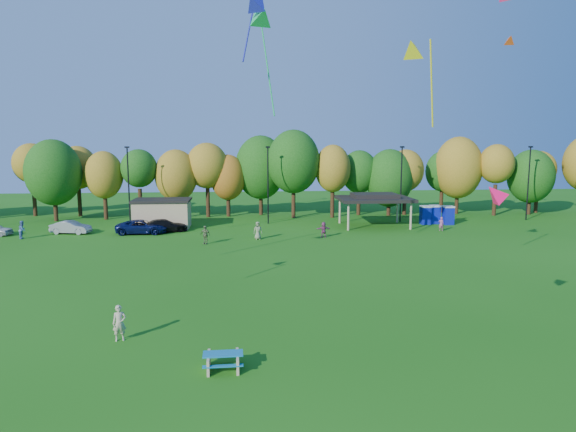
{
  "coord_description": "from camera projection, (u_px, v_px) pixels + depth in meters",
  "views": [
    {
      "loc": [
        -0.87,
        -20.04,
        9.6
      ],
      "look_at": [
        1.4,
        6.0,
        5.81
      ],
      "focal_mm": 32.0,
      "sensor_mm": 36.0,
      "label": 1
    }
  ],
  "objects": [
    {
      "name": "kite_0",
      "position": [
        259.0,
        16.0,
        33.57
      ],
      "size": [
        2.32,
        4.52,
        7.59
      ],
      "color": "green"
    },
    {
      "name": "far_person_3",
      "position": [
        205.0,
        235.0,
        48.48
      ],
      "size": [
        1.12,
        0.88,
        1.78
      ],
      "primitive_type": "imported",
      "rotation": [
        0.0,
        0.0,
        5.78
      ],
      "color": "#5C6D42",
      "rests_on": "ground"
    },
    {
      "name": "kite_10",
      "position": [
        258.0,
        2.0,
        32.91
      ],
      "size": [
        2.31,
        2.87,
        4.69
      ],
      "color": "#1C209F"
    },
    {
      "name": "porta_potties",
      "position": [
        436.0,
        215.0,
        60.33
      ],
      "size": [
        3.75,
        1.95,
        2.18
      ],
      "color": "#0C19A4",
      "rests_on": "ground"
    },
    {
      "name": "picnic_table",
      "position": [
        223.0,
        360.0,
        21.76
      ],
      "size": [
        1.72,
        1.44,
        0.73
      ],
      "rotation": [
        0.0,
        0.0,
        0.03
      ],
      "color": "tan",
      "rests_on": "ground"
    },
    {
      "name": "tree_line",
      "position": [
        242.0,
        171.0,
        65.15
      ],
      "size": [
        93.57,
        10.55,
        11.15
      ],
      "color": "black",
      "rests_on": "ground"
    },
    {
      "name": "kite_flyer",
      "position": [
        119.0,
        323.0,
        24.87
      ],
      "size": [
        0.73,
        0.57,
        1.77
      ],
      "primitive_type": "imported",
      "rotation": [
        0.0,
        0.0,
        0.25
      ],
      "color": "#B9AC8B",
      "rests_on": "ground"
    },
    {
      "name": "lamp_posts",
      "position": [
        268.0,
        182.0,
        60.12
      ],
      "size": [
        64.5,
        0.25,
        9.09
      ],
      "color": "black",
      "rests_on": "ground"
    },
    {
      "name": "utility_building",
      "position": [
        162.0,
        213.0,
        57.58
      ],
      "size": [
        6.3,
        4.3,
        3.25
      ],
      "color": "tan",
      "rests_on": "ground"
    },
    {
      "name": "far_person_1",
      "position": [
        323.0,
        230.0,
        51.9
      ],
      "size": [
        1.53,
        0.69,
        1.59
      ],
      "primitive_type": "imported",
      "rotation": [
        0.0,
        0.0,
        3.3
      ],
      "color": "#953E6F",
      "rests_on": "ground"
    },
    {
      "name": "kite_4",
      "position": [
        495.0,
        194.0,
        23.08
      ],
      "size": [
        1.43,
        1.17,
        1.28
      ],
      "color": "#FF0E53"
    },
    {
      "name": "car_d",
      "position": [
        165.0,
        226.0,
        54.99
      ],
      "size": [
        5.13,
        3.3,
        1.38
      ],
      "primitive_type": "imported",
      "rotation": [
        0.0,
        0.0,
        1.88
      ],
      "color": "black",
      "rests_on": "ground"
    },
    {
      "name": "far_person_4",
      "position": [
        258.0,
        231.0,
        50.84
      ],
      "size": [
        0.94,
        0.7,
        1.76
      ],
      "primitive_type": "imported",
      "rotation": [
        0.0,
        0.0,
        0.17
      ],
      "color": "gray",
      "rests_on": "ground"
    },
    {
      "name": "pavilion",
      "position": [
        374.0,
        198.0,
        58.43
      ],
      "size": [
        8.2,
        6.2,
        3.77
      ],
      "color": "tan",
      "rests_on": "ground"
    },
    {
      "name": "ground",
      "position": [
        267.0,
        376.0,
        21.21
      ],
      "size": [
        160.0,
        160.0,
        0.0
      ],
      "primitive_type": "plane",
      "color": "#19600F",
      "rests_on": "ground"
    },
    {
      "name": "far_person_0",
      "position": [
        22.0,
        230.0,
        51.18
      ],
      "size": [
        0.69,
        0.89,
        1.8
      ],
      "primitive_type": "imported",
      "rotation": [
        0.0,
        0.0,
        1.58
      ],
      "color": "#5374B7",
      "rests_on": "ground"
    },
    {
      "name": "car_b",
      "position": [
        71.0,
        227.0,
        53.96
      ],
      "size": [
        4.33,
        2.19,
        1.36
      ],
      "primitive_type": "imported",
      "rotation": [
        0.0,
        0.0,
        1.38
      ],
      "color": "#939498",
      "rests_on": "ground"
    },
    {
      "name": "kite_2",
      "position": [
        413.0,
        48.0,
        29.96
      ],
      "size": [
        2.33,
        3.21,
        5.53
      ],
      "color": "yellow"
    },
    {
      "name": "car_c",
      "position": [
        142.0,
        227.0,
        53.97
      ],
      "size": [
        5.29,
        2.45,
        1.47
      ],
      "primitive_type": "imported",
      "rotation": [
        0.0,
        0.0,
        1.57
      ],
      "color": "#0B1446",
      "rests_on": "ground"
    },
    {
      "name": "far_person_2",
      "position": [
        441.0,
        224.0,
        55.65
      ],
      "size": [
        0.59,
        0.41,
        1.55
      ],
      "primitive_type": "imported",
      "rotation": [
        0.0,
        0.0,
        3.07
      ],
      "color": "#B4557E",
      "rests_on": "ground"
    },
    {
      "name": "kite_13",
      "position": [
        510.0,
        39.0,
        46.81
      ],
      "size": [
        1.37,
        1.6,
        1.42
      ],
      "color": "#E44A1A"
    }
  ]
}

